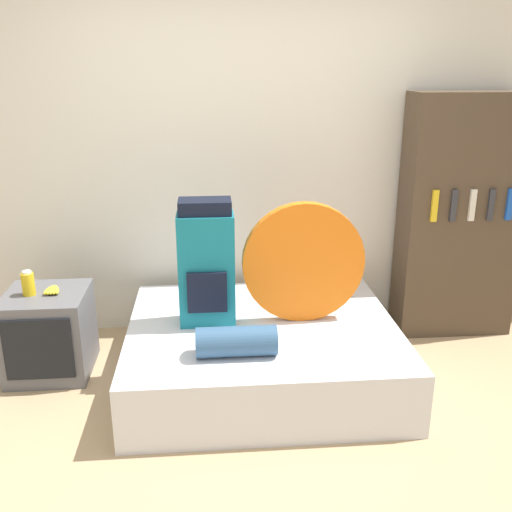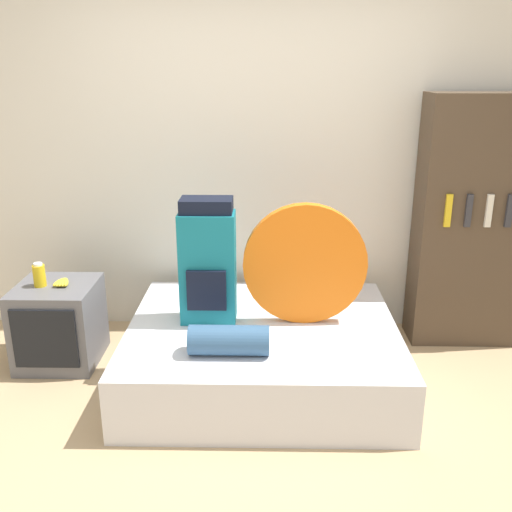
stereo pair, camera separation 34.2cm
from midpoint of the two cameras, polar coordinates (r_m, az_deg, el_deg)
name	(u,v)px [view 2 (the right image)]	position (r m, az deg, el deg)	size (l,w,h in m)	color
ground_plane	(242,457)	(3.11, 1.96, -19.57)	(16.00, 16.00, 0.00)	tan
wall_back	(251,156)	(4.15, 1.86, 9.92)	(8.00, 0.05, 2.60)	silver
bed	(263,351)	(3.68, 3.36, -9.56)	(1.67, 1.43, 0.38)	silver
backpack	(208,263)	(3.51, -2.08, -0.74)	(0.34, 0.24, 0.79)	#14707F
tent_bag	(305,264)	(3.52, 7.70, -0.87)	(0.76, 0.07, 0.76)	orange
sleeping_roll	(229,340)	(3.20, 0.36, -8.49)	(0.45, 0.17, 0.17)	#33567A
television	(59,323)	(4.01, -16.82, -6.53)	(0.51, 0.53, 0.55)	#5B5B60
canister	(39,275)	(3.90, -18.55, -1.87)	(0.08, 0.08, 0.16)	gold
banana_bunch	(63,282)	(3.90, -16.43, -2.57)	(0.11, 0.14, 0.04)	yellow
bookshelf	(477,223)	(4.32, 23.42, 3.02)	(0.84, 0.34, 1.76)	#473828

